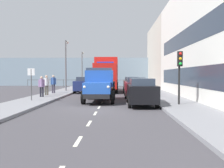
{
  "coord_description": "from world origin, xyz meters",
  "views": [
    {
      "loc": [
        -1.19,
        14.15,
        1.93
      ],
      "look_at": [
        -0.44,
        -11.57,
        0.97
      ],
      "focal_mm": 38.75,
      "sensor_mm": 36.0,
      "label": 1
    }
  ],
  "objects_px": {
    "pedestrian_couple_b": "(53,83)",
    "lamp_post_promenade": "(66,60)",
    "car_black_kerbside_near": "(141,91)",
    "traffic_light_near": "(180,66)",
    "lamp_post_far": "(82,65)",
    "truck_vintage_blue": "(99,86)",
    "car_silver_oppositeside_1": "(91,83)",
    "pedestrian_strolling": "(46,83)",
    "street_sign": "(31,79)",
    "lorry_cargo_red": "(107,74)",
    "pedestrian_by_lamp": "(42,85)",
    "car_maroon_kerbside_1": "(135,87)",
    "car_white_kerbside_2": "(132,84)",
    "car_navy_oppositeside_0": "(84,85)"
  },
  "relations": [
    {
      "from": "pedestrian_couple_b",
      "to": "lamp_post_promenade",
      "type": "relative_size",
      "value": 0.31
    },
    {
      "from": "car_black_kerbside_near",
      "to": "traffic_light_near",
      "type": "distance_m",
      "value": 2.83
    },
    {
      "from": "lamp_post_promenade",
      "to": "lamp_post_far",
      "type": "bearing_deg",
      "value": -90.64
    },
    {
      "from": "truck_vintage_blue",
      "to": "car_silver_oppositeside_1",
      "type": "xyz_separation_m",
      "value": [
        2.4,
        -15.12,
        -0.28
      ]
    },
    {
      "from": "pedestrian_strolling",
      "to": "street_sign",
      "type": "distance_m",
      "value": 4.32
    },
    {
      "from": "lorry_cargo_red",
      "to": "pedestrian_couple_b",
      "type": "xyz_separation_m",
      "value": [
        5.01,
        4.3,
        -0.88
      ]
    },
    {
      "from": "truck_vintage_blue",
      "to": "lamp_post_far",
      "type": "height_order",
      "value": "lamp_post_far"
    },
    {
      "from": "lamp_post_far",
      "to": "street_sign",
      "type": "relative_size",
      "value": 2.46
    },
    {
      "from": "pedestrian_by_lamp",
      "to": "car_maroon_kerbside_1",
      "type": "bearing_deg",
      "value": -167.92
    },
    {
      "from": "pedestrian_by_lamp",
      "to": "car_white_kerbside_2",
      "type": "bearing_deg",
      "value": -136.08
    },
    {
      "from": "lorry_cargo_red",
      "to": "street_sign",
      "type": "distance_m",
      "value": 11.99
    },
    {
      "from": "car_maroon_kerbside_1",
      "to": "lamp_post_far",
      "type": "distance_m",
      "value": 19.33
    },
    {
      "from": "pedestrian_couple_b",
      "to": "street_sign",
      "type": "height_order",
      "value": "street_sign"
    },
    {
      "from": "truck_vintage_blue",
      "to": "lorry_cargo_red",
      "type": "distance_m",
      "value": 10.63
    },
    {
      "from": "lorry_cargo_red",
      "to": "car_black_kerbside_near",
      "type": "distance_m",
      "value": 12.74
    },
    {
      "from": "truck_vintage_blue",
      "to": "street_sign",
      "type": "xyz_separation_m",
      "value": [
        4.76,
        0.42,
        0.5
      ]
    },
    {
      "from": "truck_vintage_blue",
      "to": "pedestrian_couple_b",
      "type": "relative_size",
      "value": 3.19
    },
    {
      "from": "car_white_kerbside_2",
      "to": "lamp_post_far",
      "type": "xyz_separation_m",
      "value": [
        7.35,
        -11.91,
        2.61
      ]
    },
    {
      "from": "car_white_kerbside_2",
      "to": "car_silver_oppositeside_1",
      "type": "xyz_separation_m",
      "value": [
        5.21,
        -5.41,
        -0.0
      ]
    },
    {
      "from": "lamp_post_promenade",
      "to": "pedestrian_by_lamp",
      "type": "bearing_deg",
      "value": 88.28
    },
    {
      "from": "car_silver_oppositeside_1",
      "to": "lamp_post_far",
      "type": "relative_size",
      "value": 0.77
    },
    {
      "from": "lamp_post_promenade",
      "to": "street_sign",
      "type": "height_order",
      "value": "lamp_post_promenade"
    },
    {
      "from": "truck_vintage_blue",
      "to": "lamp_post_promenade",
      "type": "relative_size",
      "value": 0.98
    },
    {
      "from": "lorry_cargo_red",
      "to": "pedestrian_strolling",
      "type": "distance_m",
      "value": 8.4
    },
    {
      "from": "car_black_kerbside_near",
      "to": "pedestrian_strolling",
      "type": "xyz_separation_m",
      "value": [
        7.79,
        -5.64,
        0.3
      ]
    },
    {
      "from": "car_navy_oppositeside_0",
      "to": "street_sign",
      "type": "distance_m",
      "value": 9.73
    },
    {
      "from": "traffic_light_near",
      "to": "pedestrian_strolling",
      "type": "bearing_deg",
      "value": -32.4
    },
    {
      "from": "car_white_kerbside_2",
      "to": "car_silver_oppositeside_1",
      "type": "distance_m",
      "value": 7.51
    },
    {
      "from": "car_navy_oppositeside_0",
      "to": "pedestrian_couple_b",
      "type": "xyz_separation_m",
      "value": [
        2.64,
        2.69,
        0.3
      ]
    },
    {
      "from": "car_white_kerbside_2",
      "to": "car_navy_oppositeside_0",
      "type": "relative_size",
      "value": 1.07
    },
    {
      "from": "car_black_kerbside_near",
      "to": "lamp_post_far",
      "type": "relative_size",
      "value": 0.82
    },
    {
      "from": "car_maroon_kerbside_1",
      "to": "pedestrian_couple_b",
      "type": "distance_m",
      "value": 8.2
    },
    {
      "from": "lorry_cargo_red",
      "to": "car_silver_oppositeside_1",
      "type": "relative_size",
      "value": 1.92
    },
    {
      "from": "pedestrian_strolling",
      "to": "car_white_kerbside_2",
      "type": "bearing_deg",
      "value": -143.1
    },
    {
      "from": "street_sign",
      "to": "lorry_cargo_red",
      "type": "bearing_deg",
      "value": -113.27
    },
    {
      "from": "car_maroon_kerbside_1",
      "to": "street_sign",
      "type": "bearing_deg",
      "value": 29.9
    },
    {
      "from": "traffic_light_near",
      "to": "car_silver_oppositeside_1",
      "type": "bearing_deg",
      "value": -67.1
    },
    {
      "from": "pedestrian_couple_b",
      "to": "car_white_kerbside_2",
      "type": "bearing_deg",
      "value": -156.42
    },
    {
      "from": "car_maroon_kerbside_1",
      "to": "traffic_light_near",
      "type": "height_order",
      "value": "traffic_light_near"
    },
    {
      "from": "car_silver_oppositeside_1",
      "to": "street_sign",
      "type": "height_order",
      "value": "street_sign"
    },
    {
      "from": "car_black_kerbside_near",
      "to": "pedestrian_strolling",
      "type": "height_order",
      "value": "pedestrian_strolling"
    },
    {
      "from": "lamp_post_promenade",
      "to": "street_sign",
      "type": "bearing_deg",
      "value": 89.49
    },
    {
      "from": "truck_vintage_blue",
      "to": "car_navy_oppositeside_0",
      "type": "bearing_deg",
      "value": -75.04
    },
    {
      "from": "car_black_kerbside_near",
      "to": "street_sign",
      "type": "distance_m",
      "value": 7.73
    },
    {
      "from": "truck_vintage_blue",
      "to": "pedestrian_by_lamp",
      "type": "xyz_separation_m",
      "value": [
        4.91,
        -2.28,
        -0.05
      ]
    },
    {
      "from": "car_black_kerbside_near",
      "to": "pedestrian_couple_b",
      "type": "height_order",
      "value": "pedestrian_couple_b"
    },
    {
      "from": "pedestrian_couple_b",
      "to": "lamp_post_promenade",
      "type": "height_order",
      "value": "lamp_post_promenade"
    },
    {
      "from": "lorry_cargo_red",
      "to": "car_black_kerbside_near",
      "type": "xyz_separation_m",
      "value": [
        -2.83,
        12.37,
        -1.18
      ]
    },
    {
      "from": "pedestrian_couple_b",
      "to": "street_sign",
      "type": "relative_size",
      "value": 0.79
    },
    {
      "from": "traffic_light_near",
      "to": "lamp_post_far",
      "type": "distance_m",
      "value": 25.98
    }
  ]
}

